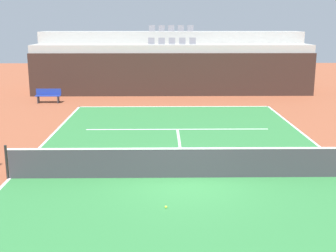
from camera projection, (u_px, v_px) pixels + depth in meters
name	position (u px, v px, depth m)	size (l,w,h in m)	color
ground_plane	(185.00, 178.00, 13.80)	(80.00, 80.00, 0.00)	brown
court_surface	(185.00, 178.00, 13.80)	(11.00, 24.00, 0.01)	#2D7238
baseline_far	(174.00, 107.00, 25.43)	(11.00, 0.10, 0.00)	white
sideline_left	(10.00, 178.00, 13.72)	(0.10, 24.00, 0.00)	white
service_line_far	(177.00, 129.00, 20.03)	(8.26, 0.10, 0.00)	white
centre_service_line	(180.00, 149.00, 16.91)	(0.10, 6.40, 0.00)	white
back_wall	(172.00, 75.00, 28.90)	(18.71, 0.30, 2.79)	black
stands_tier_lower	(172.00, 69.00, 30.16)	(18.71, 2.40, 3.30)	#9E9E99
stands_tier_upper	(171.00, 60.00, 32.40)	(18.71, 2.40, 4.11)	#9E9E99
seating_row_lower	(172.00, 42.00, 29.85)	(3.24, 0.44, 0.44)	slate
seating_row_upper	(171.00, 30.00, 32.00)	(3.24, 0.44, 0.44)	slate
tennis_net	(185.00, 162.00, 13.68)	(11.08, 0.08, 1.07)	black
player_bench	(48.00, 95.00, 26.55)	(1.50, 0.40, 0.85)	navy
tennis_ball_0	(166.00, 207.00, 11.52)	(0.07, 0.07, 0.07)	#CCE033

